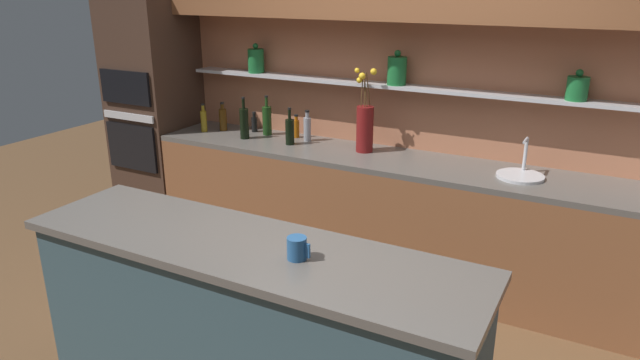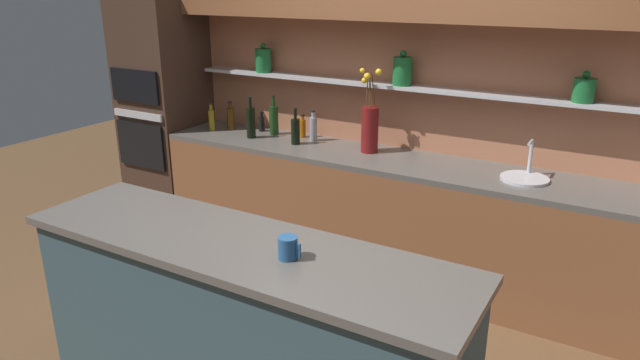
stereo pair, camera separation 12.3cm
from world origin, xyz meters
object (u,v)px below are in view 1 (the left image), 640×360
(oven_tower, at_px, (155,114))
(bottle_oil_7, at_px, (204,120))
(bottle_sauce_6, at_px, (254,123))
(bottle_spirit_0, at_px, (223,119))
(bottle_spirit_3, at_px, (307,128))
(flower_vase, at_px, (365,126))
(bottle_wine_1, at_px, (290,131))
(coffee_mug, at_px, (297,248))
(bottle_sauce_5, at_px, (296,128))
(bottle_wine_2, at_px, (267,120))
(bottle_wine_4, at_px, (244,123))
(sink_fixture, at_px, (521,174))

(oven_tower, xyz_separation_m, bottle_oil_7, (0.56, -0.02, 0.01))
(oven_tower, distance_m, bottle_sauce_6, 0.97)
(bottle_spirit_0, bearing_deg, bottle_spirit_3, 3.26)
(bottle_spirit_3, bearing_deg, flower_vase, -6.30)
(bottle_wine_1, bearing_deg, bottle_spirit_3, 66.01)
(bottle_oil_7, bearing_deg, coffee_mug, -42.60)
(bottle_sauce_5, bearing_deg, bottle_spirit_0, -171.98)
(bottle_wine_2, bearing_deg, flower_vase, -4.44)
(bottle_sauce_5, relative_size, bottle_sauce_6, 1.12)
(bottle_spirit_0, height_order, bottle_wine_4, bottle_wine_4)
(bottle_spirit_0, relative_size, bottle_wine_1, 0.84)
(oven_tower, distance_m, bottle_oil_7, 0.56)
(flower_vase, height_order, bottle_oil_7, flower_vase)
(bottle_oil_7, bearing_deg, bottle_wine_1, -0.30)
(bottle_wine_1, relative_size, bottle_wine_4, 0.86)
(oven_tower, bearing_deg, flower_vase, 2.21)
(oven_tower, height_order, sink_fixture, oven_tower)
(bottle_oil_7, distance_m, coffee_mug, 2.72)
(bottle_spirit_3, distance_m, bottle_oil_7, 0.94)
(sink_fixture, xyz_separation_m, bottle_spirit_3, (-1.68, 0.12, 0.08))
(flower_vase, distance_m, bottle_spirit_0, 1.34)
(bottle_sauce_5, bearing_deg, bottle_oil_7, -165.88)
(bottle_spirit_3, bearing_deg, oven_tower, -174.79)
(bottle_spirit_0, distance_m, coffee_mug, 2.70)
(sink_fixture, relative_size, bottle_sauce_5, 1.60)
(oven_tower, relative_size, coffee_mug, 19.06)
(sink_fixture, relative_size, bottle_sauce_6, 1.79)
(bottle_wine_1, distance_m, bottle_wine_2, 0.37)
(bottle_spirit_3, height_order, bottle_oil_7, bottle_spirit_3)
(flower_vase, xyz_separation_m, bottle_wine_1, (-0.60, -0.10, -0.09))
(oven_tower, height_order, bottle_sauce_6, oven_tower)
(sink_fixture, xyz_separation_m, bottle_sauce_5, (-1.81, 0.17, 0.06))
(oven_tower, relative_size, bottle_wine_2, 6.10)
(flower_vase, xyz_separation_m, coffee_mug, (0.54, -1.93, -0.05))
(flower_vase, bearing_deg, oven_tower, -177.79)
(bottle_spirit_3, bearing_deg, bottle_spirit_0, -176.74)
(oven_tower, bearing_deg, coffee_mug, -35.89)
(bottle_wine_4, height_order, bottle_sauce_6, bottle_wine_4)
(bottle_spirit_3, distance_m, bottle_wine_4, 0.52)
(flower_vase, relative_size, bottle_wine_2, 1.90)
(bottle_sauce_6, bearing_deg, bottle_spirit_0, -160.92)
(bottle_oil_7, bearing_deg, bottle_wine_4, -3.26)
(bottle_spirit_0, height_order, coffee_mug, bottle_spirit_0)
(bottle_spirit_0, height_order, bottle_oil_7, bottle_spirit_0)
(oven_tower, relative_size, bottle_wine_4, 5.90)
(bottle_wine_1, bearing_deg, coffee_mug, -58.14)
(bottle_wine_1, bearing_deg, sink_fixture, 1.05)
(bottle_wine_2, xyz_separation_m, bottle_sauce_5, (0.26, 0.04, -0.04))
(bottle_wine_1, height_order, bottle_oil_7, bottle_wine_1)
(bottle_wine_4, xyz_separation_m, bottle_sauce_6, (-0.05, 0.22, -0.06))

